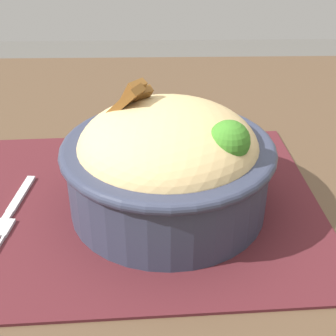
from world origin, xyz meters
The scene contains 4 objects.
table centered at (0.00, 0.00, 0.64)m, with size 1.13×1.00×0.71m.
placemat centered at (0.03, -0.01, 0.71)m, with size 0.42×0.31×0.00m, color #47191E.
bowl centered at (-0.02, 0.00, 0.76)m, with size 0.21×0.21×0.13m.
fork centered at (0.15, 0.01, 0.71)m, with size 0.03×0.13×0.00m.
Camera 1 is at (-0.01, 0.42, 1.01)m, focal length 51.63 mm.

